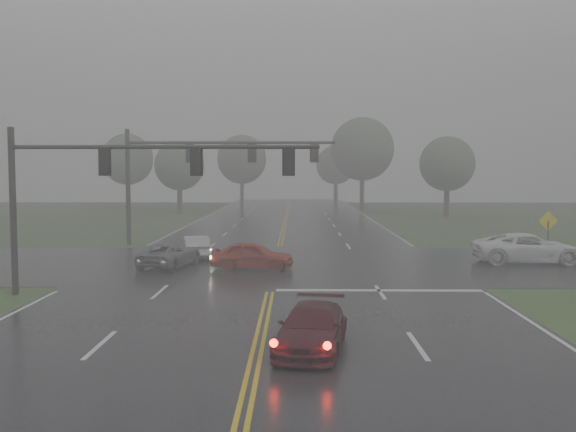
{
  "coord_description": "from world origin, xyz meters",
  "views": [
    {
      "loc": [
        1.06,
        -11.82,
        4.94
      ],
      "look_at": [
        0.72,
        16.0,
        3.0
      ],
      "focal_mm": 40.0,
      "sensor_mm": 36.0,
      "label": 1
    }
  ],
  "objects_px": {
    "sedan_red": "(253,270)",
    "car_grey": "(170,267)",
    "sedan_silver": "(196,258)",
    "pickup_white": "(528,264)",
    "signal_gantry_near": "(108,177)",
    "signal_gantry_far": "(192,163)",
    "sedan_maroon": "(312,351)"
  },
  "relations": [
    {
      "from": "signal_gantry_far",
      "to": "car_grey",
      "type": "bearing_deg",
      "value": -87.78
    },
    {
      "from": "sedan_silver",
      "to": "car_grey",
      "type": "xyz_separation_m",
      "value": [
        -0.83,
        -3.34,
        0.0
      ]
    },
    {
      "from": "sedan_maroon",
      "to": "signal_gantry_near",
      "type": "height_order",
      "value": "signal_gantry_near"
    },
    {
      "from": "signal_gantry_near",
      "to": "sedan_silver",
      "type": "bearing_deg",
      "value": 80.83
    },
    {
      "from": "sedan_red",
      "to": "car_grey",
      "type": "bearing_deg",
      "value": 82.96
    },
    {
      "from": "sedan_silver",
      "to": "pickup_white",
      "type": "distance_m",
      "value": 18.28
    },
    {
      "from": "car_grey",
      "to": "signal_gantry_near",
      "type": "distance_m",
      "value": 8.91
    },
    {
      "from": "signal_gantry_near",
      "to": "signal_gantry_far",
      "type": "distance_m",
      "value": 17.57
    },
    {
      "from": "signal_gantry_near",
      "to": "sedan_maroon",
      "type": "bearing_deg",
      "value": -45.09
    },
    {
      "from": "sedan_red",
      "to": "sedan_silver",
      "type": "height_order",
      "value": "sedan_red"
    },
    {
      "from": "signal_gantry_near",
      "to": "sedan_red",
      "type": "bearing_deg",
      "value": 51.39
    },
    {
      "from": "sedan_silver",
      "to": "pickup_white",
      "type": "height_order",
      "value": "pickup_white"
    },
    {
      "from": "car_grey",
      "to": "signal_gantry_far",
      "type": "xyz_separation_m",
      "value": [
        -0.39,
        10.03,
        5.46
      ]
    },
    {
      "from": "pickup_white",
      "to": "sedan_red",
      "type": "bearing_deg",
      "value": 100.28
    },
    {
      "from": "signal_gantry_far",
      "to": "sedan_silver",
      "type": "bearing_deg",
      "value": -79.68
    },
    {
      "from": "sedan_red",
      "to": "car_grey",
      "type": "distance_m",
      "value": 4.45
    },
    {
      "from": "sedan_silver",
      "to": "signal_gantry_far",
      "type": "bearing_deg",
      "value": -93.36
    },
    {
      "from": "sedan_maroon",
      "to": "sedan_red",
      "type": "relative_size",
      "value": 1.02
    },
    {
      "from": "sedan_maroon",
      "to": "sedan_silver",
      "type": "bearing_deg",
      "value": 117.56
    },
    {
      "from": "signal_gantry_far",
      "to": "pickup_white",
      "type": "bearing_deg",
      "value": -23.92
    },
    {
      "from": "car_grey",
      "to": "signal_gantry_far",
      "type": "height_order",
      "value": "signal_gantry_far"
    },
    {
      "from": "sedan_red",
      "to": "sedan_maroon",
      "type": "bearing_deg",
      "value": -165.09
    },
    {
      "from": "signal_gantry_near",
      "to": "pickup_white",
      "type": "bearing_deg",
      "value": 24.17
    },
    {
      "from": "pickup_white",
      "to": "car_grey",
      "type": "bearing_deg",
      "value": 95.53
    },
    {
      "from": "sedan_red",
      "to": "car_grey",
      "type": "relative_size",
      "value": 0.94
    },
    {
      "from": "sedan_red",
      "to": "signal_gantry_near",
      "type": "height_order",
      "value": "signal_gantry_near"
    },
    {
      "from": "sedan_silver",
      "to": "signal_gantry_near",
      "type": "bearing_deg",
      "value": 67.16
    },
    {
      "from": "sedan_silver",
      "to": "signal_gantry_far",
      "type": "height_order",
      "value": "signal_gantry_far"
    },
    {
      "from": "car_grey",
      "to": "pickup_white",
      "type": "bearing_deg",
      "value": -162.26
    },
    {
      "from": "sedan_maroon",
      "to": "pickup_white",
      "type": "xyz_separation_m",
      "value": [
        12.03,
        16.86,
        0.0
      ]
    },
    {
      "from": "pickup_white",
      "to": "signal_gantry_far",
      "type": "height_order",
      "value": "signal_gantry_far"
    },
    {
      "from": "car_grey",
      "to": "pickup_white",
      "type": "distance_m",
      "value": 19.06
    }
  ]
}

